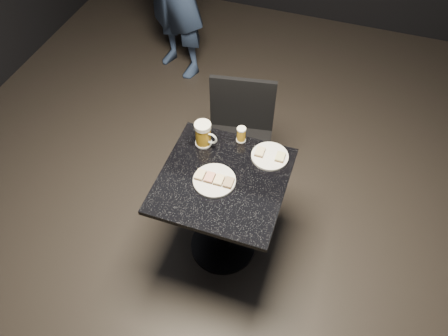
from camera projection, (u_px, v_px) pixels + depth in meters
The scene contains 9 objects.
floor at pixel (223, 245), 3.00m from camera, with size 6.00×6.00×0.00m, color black.
plate_large at pixel (214, 180), 2.40m from camera, with size 0.24×0.24×0.01m, color silver.
plate_small at pixel (270, 156), 2.51m from camera, with size 0.21×0.21×0.01m, color white.
table at pixel (223, 203), 2.61m from camera, with size 0.70×0.70×0.75m.
beer_mug at pixel (204, 134), 2.52m from camera, with size 0.14×0.10×0.16m.
beer_tumbler at pixel (241, 134), 2.57m from camera, with size 0.06×0.06×0.10m.
chair at pixel (239, 136), 2.96m from camera, with size 0.50×0.50×0.89m.
canapes_on_plate_large at pixel (214, 179), 2.39m from camera, with size 0.22×0.07×0.02m.
canapes_on_plate_small at pixel (270, 154), 2.50m from camera, with size 0.17×0.07×0.02m.
Camera 1 is at (0.49, -1.40, 2.66)m, focal length 35.00 mm.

